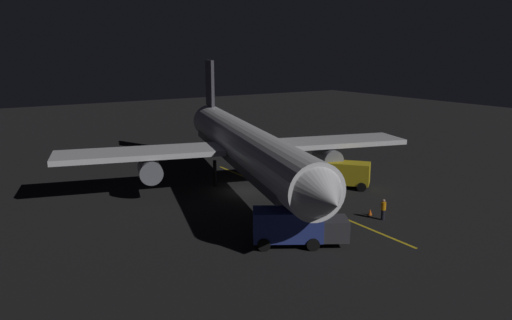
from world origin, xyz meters
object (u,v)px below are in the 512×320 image
baggage_truck (296,227)px  catering_truck (342,174)px  traffic_cone_near_left (326,225)px  airliner (243,145)px  traffic_cone_under_wing (370,212)px  ground_crew_worker (383,209)px  traffic_cone_near_right (268,227)px

baggage_truck → catering_truck: size_ratio=1.13×
catering_truck → traffic_cone_near_left: catering_truck is taller
baggage_truck → catering_truck: baggage_truck is taller
airliner → baggage_truck: bearing=73.7°
traffic_cone_near_left → traffic_cone_under_wing: (-5.04, -0.28, 0.00)m
catering_truck → traffic_cone_under_wing: 8.61m
ground_crew_worker → traffic_cone_near_right: ground_crew_worker is taller
baggage_truck → traffic_cone_under_wing: bearing=-169.2°
ground_crew_worker → traffic_cone_near_left: 5.24m
baggage_truck → traffic_cone_near_left: baggage_truck is taller
airliner → traffic_cone_near_right: 12.00m
baggage_truck → traffic_cone_near_left: 4.38m
airliner → ground_crew_worker: 14.88m
traffic_cone_under_wing → baggage_truck: bearing=10.8°
ground_crew_worker → traffic_cone_near_right: 9.64m
catering_truck → ground_crew_worker: 9.78m
baggage_truck → traffic_cone_near_right: baggage_truck is taller
ground_crew_worker → traffic_cone_near_left: size_ratio=3.16×
airliner → traffic_cone_under_wing: size_ratio=73.03×
airliner → ground_crew_worker: airliner is taller
traffic_cone_near_left → airliner: bearing=-90.3°
airliner → catering_truck: size_ratio=6.80×
airliner → baggage_truck: airliner is taller
baggage_truck → traffic_cone_near_left: (-3.99, -1.44, -1.08)m
airliner → traffic_cone_under_wing: bearing=112.2°
traffic_cone_near_left → traffic_cone_under_wing: 5.05m
catering_truck → traffic_cone_near_right: (12.86, 5.95, -1.06)m
baggage_truck → traffic_cone_under_wing: 9.25m
traffic_cone_near_right → traffic_cone_under_wing: bearing=169.4°
airliner → ground_crew_worker: bearing=110.3°
traffic_cone_near_left → baggage_truck: bearing=19.9°
traffic_cone_near_right → traffic_cone_under_wing: (-9.07, 1.70, 0.00)m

